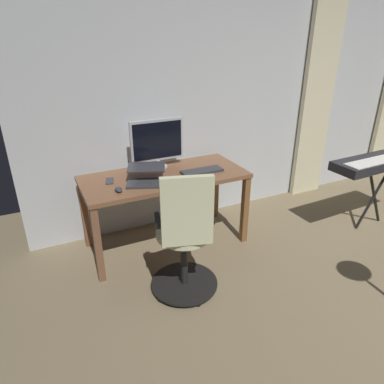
% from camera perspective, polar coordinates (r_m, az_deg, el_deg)
% --- Properties ---
extents(back_room_partition, '(5.85, 0.10, 2.62)m').
position_cam_1_polar(back_room_partition, '(4.35, 13.92, 15.35)').
color(back_room_partition, silver).
rests_on(back_room_partition, ground).
extents(curtain_right_panel, '(0.45, 0.06, 2.38)m').
position_cam_1_polar(curtain_right_panel, '(4.64, 19.81, 13.69)').
color(curtain_right_panel, beige).
rests_on(curtain_right_panel, ground).
extents(desk, '(1.54, 0.68, 0.75)m').
position_cam_1_polar(desk, '(3.31, -4.51, 1.31)').
color(desk, brown).
rests_on(desk, ground).
extents(office_chair, '(0.56, 0.56, 1.09)m').
position_cam_1_polar(office_chair, '(2.71, -1.15, -7.99)').
color(office_chair, black).
rests_on(office_chair, ground).
extents(computer_monitor, '(0.53, 0.18, 0.48)m').
position_cam_1_polar(computer_monitor, '(3.39, -5.73, 8.21)').
color(computer_monitor, '#B7BCC1').
rests_on(computer_monitor, desk).
extents(computer_keyboard, '(0.40, 0.14, 0.02)m').
position_cam_1_polar(computer_keyboard, '(3.32, 1.64, 3.45)').
color(computer_keyboard, '#333338').
rests_on(computer_keyboard, desk).
extents(laptop, '(0.43, 0.41, 0.14)m').
position_cam_1_polar(laptop, '(3.10, -7.53, 2.42)').
color(laptop, '#333338').
rests_on(laptop, desk).
extents(computer_mouse, '(0.06, 0.10, 0.04)m').
position_cam_1_polar(computer_mouse, '(2.98, -11.98, 0.41)').
color(computer_mouse, '#333338').
rests_on(computer_mouse, desk).
extents(cell_phone_face_up, '(0.10, 0.16, 0.01)m').
position_cam_1_polar(cell_phone_face_up, '(3.20, -13.38, 1.78)').
color(cell_phone_face_up, '#333338').
rests_on(cell_phone_face_up, desk).
extents(piano_keyboard, '(1.23, 0.36, 0.81)m').
position_cam_1_polar(piano_keyboard, '(4.12, 28.81, 4.34)').
color(piano_keyboard, black).
rests_on(piano_keyboard, ground).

